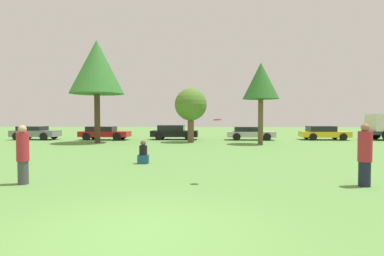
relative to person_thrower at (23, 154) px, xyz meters
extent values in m
plane|color=#5B8E42|center=(4.10, -3.76, -0.88)|extent=(120.00, 120.00, 0.00)
cylinder|color=#3F3F47|center=(0.00, 0.00, -0.53)|extent=(0.29, 0.29, 0.68)
cylinder|color=#A52633|center=(0.00, 0.00, 0.22)|extent=(0.34, 0.34, 0.83)
sphere|color=tan|center=(0.00, 0.00, 0.74)|extent=(0.23, 0.23, 0.23)
cylinder|color=#191E33|center=(9.87, -0.15, -0.52)|extent=(0.32, 0.32, 0.71)
cylinder|color=#A52633|center=(9.87, -0.15, 0.26)|extent=(0.38, 0.38, 0.86)
sphere|color=#8C6647|center=(9.87, -0.15, 0.80)|extent=(0.23, 0.23, 0.23)
cylinder|color=#F21E72|center=(5.70, 0.20, 1.02)|extent=(0.26, 0.26, 0.07)
cube|color=navy|center=(2.82, 4.14, -0.69)|extent=(0.45, 0.37, 0.37)
cylinder|color=black|center=(2.82, 4.14, -0.31)|extent=(0.34, 0.34, 0.40)
sphere|color=brown|center=(2.82, 4.14, 0.00)|extent=(0.24, 0.24, 0.24)
cylinder|color=#473323|center=(-2.61, 14.99, 1.03)|extent=(0.44, 0.44, 3.81)
cone|color=#33702D|center=(-2.61, 14.99, 5.00)|extent=(4.14, 4.14, 4.14)
cylinder|color=brown|center=(4.64, 15.67, 0.28)|extent=(0.50, 0.50, 2.30)
sphere|color=#4C7528|center=(4.64, 15.67, 2.13)|extent=(2.56, 2.56, 2.56)
cylinder|color=brown|center=(9.82, 13.92, 0.79)|extent=(0.37, 0.37, 3.33)
cone|color=#286023|center=(9.82, 13.92, 3.78)|extent=(2.66, 2.66, 2.66)
cube|color=slate|center=(-9.20, 18.37, -0.32)|extent=(4.05, 1.97, 0.55)
cube|color=black|center=(-9.50, 18.38, 0.13)|extent=(2.26, 1.66, 0.36)
cylinder|color=black|center=(-7.93, 19.16, -0.54)|extent=(0.68, 0.22, 0.67)
cylinder|color=black|center=(-8.03, 17.42, -0.54)|extent=(0.68, 0.22, 0.67)
cylinder|color=black|center=(-10.37, 19.31, -0.54)|extent=(0.68, 0.22, 0.67)
cylinder|color=black|center=(-10.48, 17.57, -0.54)|extent=(0.68, 0.22, 0.67)
cube|color=red|center=(-2.95, 18.14, -0.35)|extent=(4.38, 1.93, 0.47)
cube|color=black|center=(-3.27, 18.16, 0.10)|extent=(2.44, 1.62, 0.42)
cylinder|color=black|center=(-1.57, 18.90, -0.54)|extent=(0.69, 0.24, 0.68)
cylinder|color=black|center=(-1.67, 17.22, -0.54)|extent=(0.69, 0.24, 0.68)
cylinder|color=black|center=(-4.23, 19.06, -0.54)|extent=(0.69, 0.24, 0.68)
cylinder|color=black|center=(-4.32, 17.38, -0.54)|extent=(0.69, 0.24, 0.68)
cube|color=black|center=(3.16, 18.69, -0.34)|extent=(4.23, 2.06, 0.54)
cube|color=black|center=(2.85, 18.71, 0.17)|extent=(2.36, 1.73, 0.49)
cylinder|color=black|center=(4.49, 19.52, -0.56)|extent=(0.64, 0.22, 0.63)
cylinder|color=black|center=(4.39, 17.71, -0.56)|extent=(0.64, 0.22, 0.63)
cylinder|color=black|center=(1.94, 19.67, -0.56)|extent=(0.64, 0.22, 0.63)
cylinder|color=black|center=(1.83, 17.86, -0.56)|extent=(0.64, 0.22, 0.63)
cube|color=#B2B2B7|center=(9.86, 18.25, -0.37)|extent=(4.20, 1.92, 0.48)
cube|color=black|center=(9.55, 18.27, 0.07)|extent=(2.35, 1.61, 0.41)
cylinder|color=black|center=(11.18, 19.02, -0.55)|extent=(0.65, 0.23, 0.64)
cylinder|color=black|center=(11.09, 17.34, -0.55)|extent=(0.65, 0.23, 0.64)
cylinder|color=black|center=(8.64, 19.17, -0.55)|extent=(0.65, 0.23, 0.64)
cylinder|color=black|center=(8.54, 17.49, -0.55)|extent=(0.65, 0.23, 0.64)
cube|color=gold|center=(16.38, 18.48, -0.37)|extent=(4.14, 2.12, 0.48)
cube|color=black|center=(16.08, 18.50, 0.10)|extent=(2.31, 1.79, 0.47)
cylinder|color=black|center=(17.68, 19.35, -0.56)|extent=(0.63, 0.21, 0.63)
cylinder|color=black|center=(17.57, 17.46, -0.56)|extent=(0.63, 0.21, 0.63)
cylinder|color=black|center=(15.19, 19.49, -0.56)|extent=(0.63, 0.21, 0.63)
cylinder|color=black|center=(15.08, 17.61, -0.56)|extent=(0.63, 0.21, 0.63)
cylinder|color=black|center=(21.40, 19.47, -0.38)|extent=(1.00, 0.30, 0.99)
camera|label=1|loc=(5.08, -8.98, 1.08)|focal=29.04mm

